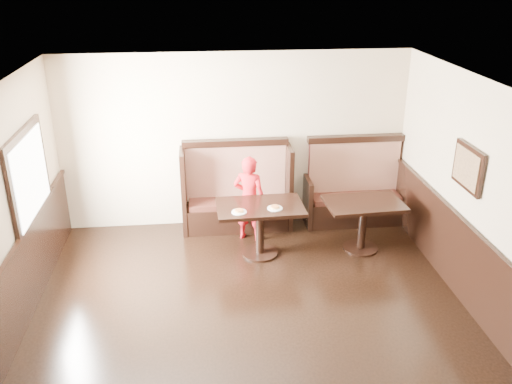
{
  "coord_description": "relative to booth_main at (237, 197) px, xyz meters",
  "views": [
    {
      "loc": [
        -0.55,
        -4.7,
        4.04
      ],
      "look_at": [
        0.21,
        2.35,
        1.0
      ],
      "focal_mm": 38.0,
      "sensor_mm": 36.0,
      "label": 1
    }
  ],
  "objects": [
    {
      "name": "table_main",
      "position": [
        0.27,
        -0.97,
        0.08
      ],
      "size": [
        1.27,
        0.81,
        0.79
      ],
      "rotation": [
        0.0,
        0.0,
        0.03
      ],
      "color": "black",
      "rests_on": "ground"
    },
    {
      "name": "pizza_plate_left",
      "position": [
        -0.05,
        -1.16,
        0.28
      ],
      "size": [
        0.21,
        0.21,
        0.04
      ],
      "color": "white",
      "rests_on": "table_main"
    },
    {
      "name": "booth_neighbor",
      "position": [
        1.95,
        -0.0,
        -0.05
      ],
      "size": [
        1.65,
        0.72,
        1.45
      ],
      "color": "black",
      "rests_on": "ground"
    },
    {
      "name": "ground",
      "position": [
        0.0,
        -3.3,
        -0.53
      ],
      "size": [
        7.0,
        7.0,
        0.0
      ],
      "primitive_type": "plane",
      "color": "black",
      "rests_on": "ground"
    },
    {
      "name": "child",
      "position": [
        0.16,
        -0.46,
        0.16
      ],
      "size": [
        0.58,
        0.49,
        1.37
      ],
      "primitive_type": "imported",
      "rotation": [
        0.0,
        0.0,
        2.76
      ],
      "color": "#B1121A",
      "rests_on": "ground"
    },
    {
      "name": "booth_main",
      "position": [
        0.0,
        0.0,
        0.0
      ],
      "size": [
        1.75,
        0.72,
        1.45
      ],
      "color": "black",
      "rests_on": "ground"
    },
    {
      "name": "table_neighbor",
      "position": [
        1.81,
        -0.98,
        0.06
      ],
      "size": [
        1.16,
        0.8,
        0.78
      ],
      "rotation": [
        0.0,
        0.0,
        0.06
      ],
      "color": "black",
      "rests_on": "ground"
    },
    {
      "name": "room_shell",
      "position": [
        -0.3,
        -3.01,
        0.14
      ],
      "size": [
        7.0,
        7.0,
        7.0
      ],
      "color": "#C1B28C",
      "rests_on": "ground"
    },
    {
      "name": "pizza_plate_right",
      "position": [
        0.47,
        -1.09,
        0.28
      ],
      "size": [
        0.22,
        0.22,
        0.04
      ],
      "color": "white",
      "rests_on": "table_main"
    }
  ]
}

